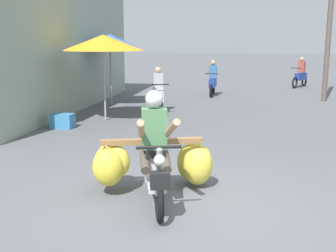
% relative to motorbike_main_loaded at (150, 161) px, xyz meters
% --- Properties ---
extents(ground_plane, '(120.00, 120.00, 0.00)m').
position_rel_motorbike_main_loaded_xyz_m(ground_plane, '(0.70, -0.37, -0.50)').
color(ground_plane, '#56595E').
extents(motorbike_main_loaded, '(1.83, 2.00, 1.58)m').
position_rel_motorbike_main_loaded_xyz_m(motorbike_main_loaded, '(0.00, 0.00, 0.00)').
color(motorbike_main_loaded, black).
rests_on(motorbike_main_loaded, ground).
extents(motorbike_distant_ahead_left, '(0.90, 1.45, 1.40)m').
position_rel_motorbike_main_loaded_xyz_m(motorbike_distant_ahead_left, '(3.90, 14.80, 0.07)').
color(motorbike_distant_ahead_left, black).
rests_on(motorbike_distant_ahead_left, ground).
extents(motorbike_distant_ahead_right, '(0.70, 1.56, 1.40)m').
position_rel_motorbike_main_loaded_xyz_m(motorbike_distant_ahead_right, '(-1.29, 6.93, 0.07)').
color(motorbike_distant_ahead_right, black).
rests_on(motorbike_distant_ahead_right, ground).
extents(motorbike_distant_far_ahead, '(0.50, 1.62, 1.40)m').
position_rel_motorbike_main_loaded_xyz_m(motorbike_distant_far_ahead, '(0.08, 11.14, 0.07)').
color(motorbike_distant_far_ahead, black).
rests_on(motorbike_distant_far_ahead, ground).
extents(shopfront_building, '(3.08, 10.35, 4.05)m').
position_rel_motorbike_main_loaded_xyz_m(shopfront_building, '(-5.34, 7.04, 1.53)').
color(shopfront_building, gray).
rests_on(shopfront_building, ground).
extents(market_umbrella_near_shop, '(2.00, 2.00, 2.40)m').
position_rel_motorbike_main_loaded_xyz_m(market_umbrella_near_shop, '(-3.16, 8.03, 1.66)').
color(market_umbrella_near_shop, '#99999E').
rests_on(market_umbrella_near_shop, ground).
extents(market_umbrella_further_along, '(2.20, 2.20, 2.36)m').
position_rel_motorbike_main_loaded_xyz_m(market_umbrella_further_along, '(-2.48, 5.34, 1.65)').
color(market_umbrella_further_along, '#99999E').
rests_on(market_umbrella_further_along, ground).
extents(produce_crate, '(0.56, 0.40, 0.36)m').
position_rel_motorbike_main_loaded_xyz_m(produce_crate, '(-3.24, 4.16, -0.32)').
color(produce_crate, teal).
rests_on(produce_crate, ground).
extents(utility_pole, '(0.18, 0.18, 6.58)m').
position_rel_motorbike_main_loaded_xyz_m(utility_pole, '(4.21, 10.29, 2.80)').
color(utility_pole, brown).
rests_on(utility_pole, ground).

